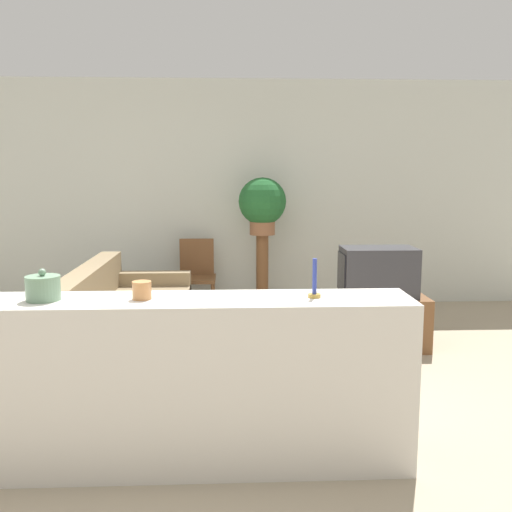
{
  "coord_description": "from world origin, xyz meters",
  "views": [
    {
      "loc": [
        0.51,
        -3.48,
        1.65
      ],
      "look_at": [
        0.75,
        1.75,
        0.85
      ],
      "focal_mm": 40.0,
      "sensor_mm": 36.0,
      "label": 1
    }
  ],
  "objects_px": {
    "potted_plant": "(262,203)",
    "wooden_chair": "(196,273)",
    "decorative_bowl": "(43,288)",
    "couch": "(127,324)",
    "television": "(378,272)"
  },
  "relations": [
    {
      "from": "wooden_chair",
      "to": "decorative_bowl",
      "type": "xyz_separation_m",
      "value": [
        -0.61,
        -3.46,
        0.55
      ]
    },
    {
      "from": "decorative_bowl",
      "to": "couch",
      "type": "bearing_deg",
      "value": 87.7
    },
    {
      "from": "couch",
      "to": "potted_plant",
      "type": "distance_m",
      "value": 2.18
    },
    {
      "from": "wooden_chair",
      "to": "decorative_bowl",
      "type": "height_order",
      "value": "decorative_bowl"
    },
    {
      "from": "decorative_bowl",
      "to": "potted_plant",
      "type": "bearing_deg",
      "value": 68.1
    },
    {
      "from": "potted_plant",
      "to": "decorative_bowl",
      "type": "bearing_deg",
      "value": -111.9
    },
    {
      "from": "wooden_chair",
      "to": "television",
      "type": "bearing_deg",
      "value": -38.7
    },
    {
      "from": "television",
      "to": "decorative_bowl",
      "type": "relative_size",
      "value": 3.77
    },
    {
      "from": "couch",
      "to": "decorative_bowl",
      "type": "height_order",
      "value": "decorative_bowl"
    },
    {
      "from": "potted_plant",
      "to": "wooden_chair",
      "type": "bearing_deg",
      "value": 175.69
    },
    {
      "from": "wooden_chair",
      "to": "decorative_bowl",
      "type": "relative_size",
      "value": 4.68
    },
    {
      "from": "wooden_chair",
      "to": "potted_plant",
      "type": "bearing_deg",
      "value": -4.31
    },
    {
      "from": "couch",
      "to": "wooden_chair",
      "type": "height_order",
      "value": "wooden_chair"
    },
    {
      "from": "couch",
      "to": "television",
      "type": "distance_m",
      "value": 2.32
    },
    {
      "from": "couch",
      "to": "wooden_chair",
      "type": "xyz_separation_m",
      "value": [
        0.53,
        1.51,
        0.18
      ]
    }
  ]
}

